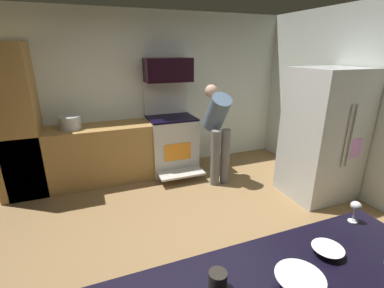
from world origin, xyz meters
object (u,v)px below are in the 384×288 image
at_px(microwave, 168,70).
at_px(person_cook, 218,127).
at_px(oven_range, 172,142).
at_px(mug_coffee, 218,281).
at_px(wine_glass_mid, 356,207).
at_px(refrigerator, 323,135).
at_px(mixing_bowl_large, 299,282).
at_px(stock_pot, 70,123).
at_px(mixing_bowl_prep, 327,251).

distance_m(microwave, person_cook, 1.22).
xyz_separation_m(oven_range, mug_coffee, (-0.78, -3.32, 0.44)).
bearing_deg(wine_glass_mid, mug_coffee, -171.51).
xyz_separation_m(refrigerator, mixing_bowl_large, (-2.12, -1.91, 0.04)).
xyz_separation_m(wine_glass_mid, mug_coffee, (-1.10, -0.16, -0.06)).
height_order(microwave, mug_coffee, microwave).
distance_m(oven_range, stock_pot, 1.61).
distance_m(refrigerator, mug_coffee, 3.06).
xyz_separation_m(microwave, mixing_bowl_prep, (-0.09, -3.42, -0.78)).
height_order(refrigerator, person_cook, refrigerator).
bearing_deg(mug_coffee, mixing_bowl_large, -20.12).
xyz_separation_m(oven_range, microwave, (0.00, 0.09, 1.19)).
relative_size(oven_range, mixing_bowl_large, 6.33).
relative_size(oven_range, mug_coffee, 15.01).
bearing_deg(stock_pot, oven_range, -0.47).
xyz_separation_m(oven_range, mixing_bowl_large, (-0.41, -3.45, 0.43)).
bearing_deg(oven_range, mixing_bowl_prep, -91.60).
xyz_separation_m(microwave, person_cook, (0.54, -0.73, -0.81)).
relative_size(oven_range, person_cook, 1.01).
height_order(person_cook, mug_coffee, person_cook).
bearing_deg(stock_pot, wine_glass_mid, -59.69).
bearing_deg(oven_range, wine_glass_mid, -84.25).
bearing_deg(microwave, stock_pot, -177.01).
distance_m(mixing_bowl_prep, stock_pot, 3.64).
bearing_deg(refrigerator, oven_range, 137.96).
bearing_deg(mixing_bowl_prep, refrigerator, 44.70).
height_order(mug_coffee, stock_pot, stock_pot).
distance_m(oven_range, refrigerator, 2.33).
bearing_deg(microwave, mixing_bowl_large, -96.57).
bearing_deg(wine_glass_mid, mixing_bowl_large, -157.54).
bearing_deg(person_cook, mixing_bowl_prep, -103.34).
bearing_deg(mixing_bowl_prep, wine_glass_mid, 22.88).
bearing_deg(person_cook, mug_coffee, -116.31).
relative_size(mixing_bowl_large, stock_pot, 0.80).
distance_m(mixing_bowl_large, mug_coffee, 0.40).
xyz_separation_m(refrigerator, mug_coffee, (-2.49, -1.77, 0.06)).
relative_size(refrigerator, person_cook, 1.19).
bearing_deg(mug_coffee, stock_pot, 102.76).
relative_size(person_cook, mixing_bowl_large, 6.28).
height_order(microwave, refrigerator, microwave).
bearing_deg(wine_glass_mid, oven_range, 95.75).
distance_m(oven_range, person_cook, 0.92).
relative_size(oven_range, wine_glass_mid, 9.88).
xyz_separation_m(mixing_bowl_prep, wine_glass_mid, (0.41, 0.17, 0.09)).
bearing_deg(microwave, mixing_bowl_prep, -91.56).
relative_size(person_cook, stock_pot, 5.00).
bearing_deg(mixing_bowl_large, mixing_bowl_prep, 21.91).
bearing_deg(wine_glass_mid, person_cook, 84.86).
xyz_separation_m(mixing_bowl_prep, mug_coffee, (-0.69, 0.01, 0.03)).
distance_m(oven_range, mug_coffee, 3.43).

